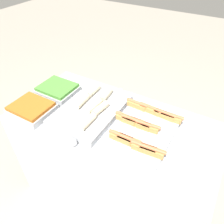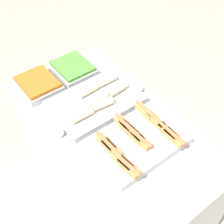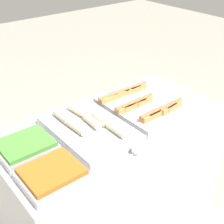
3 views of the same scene
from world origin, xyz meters
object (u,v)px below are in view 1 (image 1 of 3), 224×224
object	(u,v)px
tray_hotdogs	(143,129)
tray_wraps	(92,109)
tray_side_back	(58,90)
tray_side_front	(32,109)
serving_spoon_near	(71,142)
serving_spoon_far	(119,91)

from	to	relation	value
tray_hotdogs	tray_wraps	bearing A→B (deg)	179.41
tray_side_back	tray_side_front	bearing A→B (deg)	-90.00
tray_wraps	serving_spoon_near	size ratio (longest dim) A/B	2.38
tray_side_front	tray_side_back	bearing A→B (deg)	90.00
tray_wraps	tray_side_back	bearing A→B (deg)	171.07
tray_side_back	serving_spoon_near	world-z (taller)	tray_side_back
tray_wraps	serving_spoon_far	world-z (taller)	tray_wraps
tray_hotdogs	tray_wraps	distance (m)	0.40
serving_spoon_far	tray_side_back	bearing A→B (deg)	-149.29
tray_hotdogs	serving_spoon_far	xyz separation A→B (m)	(-0.34, 0.31, -0.02)
tray_wraps	tray_side_front	size ratio (longest dim) A/B	1.95
serving_spoon_far	tray_hotdogs	bearing A→B (deg)	-42.08
tray_side_front	serving_spoon_far	size ratio (longest dim) A/B	1.32
tray_side_back	serving_spoon_near	xyz separation A→B (m)	(0.43, -0.37, -0.01)
tray_side_front	tray_side_back	distance (m)	0.28
tray_side_back	tray_hotdogs	bearing A→B (deg)	-4.58
tray_side_front	serving_spoon_far	xyz separation A→B (m)	(0.42, 0.52, -0.01)
tray_hotdogs	tray_side_front	bearing A→B (deg)	-164.34
tray_hotdogs	serving_spoon_near	xyz separation A→B (m)	(-0.34, -0.31, -0.02)
tray_wraps	serving_spoon_far	size ratio (longest dim) A/B	2.58
tray_side_front	serving_spoon_far	bearing A→B (deg)	51.34
tray_wraps	serving_spoon_far	xyz separation A→B (m)	(0.06, 0.31, -0.01)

